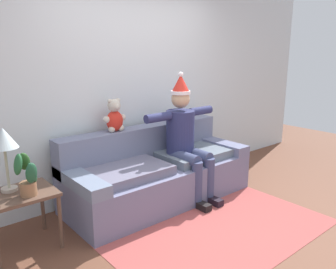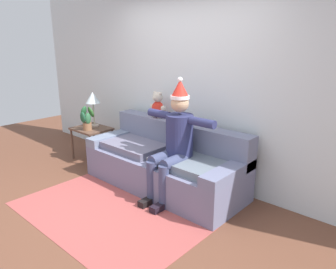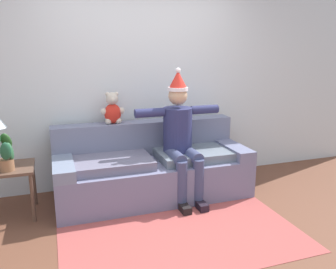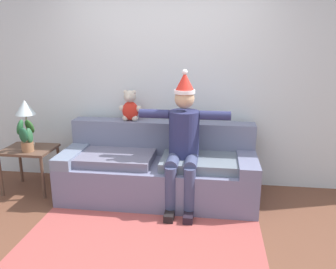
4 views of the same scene
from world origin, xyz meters
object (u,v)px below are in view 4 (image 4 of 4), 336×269
at_px(side_table, 29,154).
at_px(couch, 159,169).
at_px(teddy_bear, 130,107).
at_px(potted_plant, 26,137).
at_px(person_seated, 183,139).
at_px(table_lamp, 25,110).

bearing_deg(side_table, couch, 2.15).
distance_m(couch, teddy_bear, 0.85).
height_order(side_table, potted_plant, potted_plant).
bearing_deg(teddy_bear, potted_plant, -158.93).
distance_m(couch, person_seated, 0.56).
bearing_deg(side_table, person_seated, -3.22).
distance_m(couch, potted_plant, 1.61).
bearing_deg(potted_plant, side_table, 116.11).
height_order(teddy_bear, potted_plant, teddy_bear).
bearing_deg(teddy_bear, side_table, -164.59).
height_order(teddy_bear, table_lamp, teddy_bear).
xyz_separation_m(couch, teddy_bear, (-0.40, 0.27, 0.69)).
bearing_deg(couch, person_seated, -29.10).
bearing_deg(person_seated, couch, 150.90).
xyz_separation_m(teddy_bear, table_lamp, (-1.25, -0.23, -0.02)).
relative_size(couch, potted_plant, 5.67).
bearing_deg(person_seated, table_lamp, 173.97).
bearing_deg(couch, side_table, -177.85).
bearing_deg(side_table, table_lamp, 115.45).
relative_size(person_seated, potted_plant, 3.82).
height_order(person_seated, table_lamp, person_seated).
xyz_separation_m(teddy_bear, potted_plant, (-1.15, -0.44, -0.30)).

